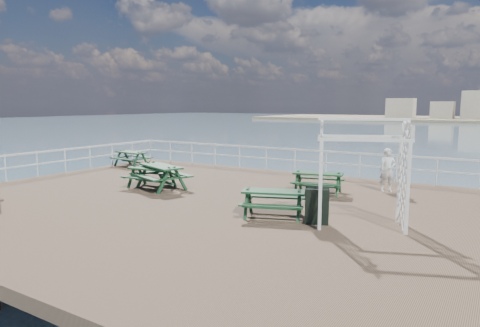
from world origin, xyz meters
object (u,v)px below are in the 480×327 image
picnic_table_c (318,178)px  picnic_table_e (273,198)px  picnic_table_d (152,173)px  picnic_table_b (161,172)px  trellis_arbor (361,179)px  person (388,170)px  picnic_table_a (131,156)px

picnic_table_c → picnic_table_e: bearing=-99.7°
picnic_table_d → picnic_table_e: bearing=-17.0°
picnic_table_b → trellis_arbor: (7.66, -1.02, 0.60)m
picnic_table_b → person: size_ratio=1.58×
picnic_table_c → trellis_arbor: 4.13m
picnic_table_e → trellis_arbor: trellis_arbor is taller
picnic_table_c → picnic_table_d: picnic_table_d is taller
picnic_table_b → picnic_table_c: 5.70m
picnic_table_c → trellis_arbor: size_ratio=0.70×
picnic_table_e → person: 5.49m
person → trellis_arbor: bearing=-114.1°
picnic_table_c → picnic_table_d: size_ratio=1.05×
picnic_table_a → picnic_table_b: (5.14, -3.49, 0.09)m
picnic_table_e → person: person is taller
picnic_table_a → person: size_ratio=1.20×
picnic_table_d → picnic_table_e: size_ratio=0.89×
picnic_table_d → person: person is taller
picnic_table_a → picnic_table_c: picnic_table_a is taller
picnic_table_a → trellis_arbor: size_ratio=0.68×
trellis_arbor → person: (-0.43, 4.80, -0.45)m
picnic_table_d → trellis_arbor: trellis_arbor is taller
picnic_table_d → picnic_table_c: bearing=18.1°
picnic_table_c → person: size_ratio=1.25×
picnic_table_a → person: (12.37, 0.29, 0.24)m
picnic_table_d → picnic_table_e: 5.90m
picnic_table_c → picnic_table_d: (-5.64, -2.32, 0.02)m
picnic_table_a → picnic_table_d: 5.93m
picnic_table_d → person: (7.63, 3.85, 0.23)m
picnic_table_d → person: size_ratio=1.19×
picnic_table_e → person: bearing=50.0°
picnic_table_a → person: person is taller
picnic_table_b → picnic_table_c: picnic_table_b is taller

